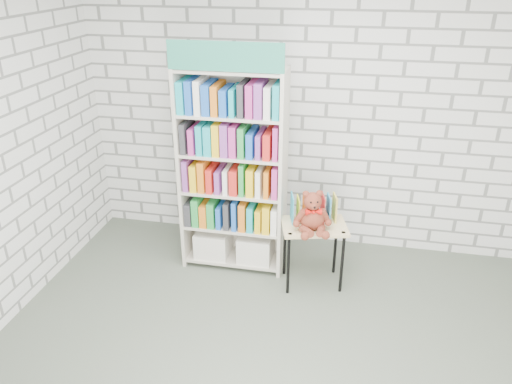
# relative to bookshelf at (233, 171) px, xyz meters

# --- Properties ---
(ground) EXTENTS (4.50, 4.50, 0.00)m
(ground) POSITION_rel_bookshelf_xyz_m (0.57, -1.36, -1.02)
(ground) COLOR #4F584A
(ground) RESTS_ON ground
(room_shell) EXTENTS (4.52, 4.02, 2.81)m
(room_shell) POSITION_rel_bookshelf_xyz_m (0.57, -1.36, 0.77)
(room_shell) COLOR silver
(room_shell) RESTS_ON ground
(bookshelf) EXTENTS (0.99, 0.39, 2.23)m
(bookshelf) POSITION_rel_bookshelf_xyz_m (0.00, 0.00, 0.00)
(bookshelf) COLOR beige
(bookshelf) RESTS_ON ground
(display_table) EXTENTS (0.67, 0.54, 0.63)m
(display_table) POSITION_rel_bookshelf_xyz_m (0.81, -0.20, -0.48)
(display_table) COLOR #DFC686
(display_table) RESTS_ON ground
(table_books) EXTENTS (0.44, 0.28, 0.24)m
(table_books) POSITION_rel_bookshelf_xyz_m (0.78, -0.11, -0.27)
(table_books) COLOR teal
(table_books) RESTS_ON display_table
(teddy_bear) EXTENTS (0.34, 0.34, 0.38)m
(teddy_bear) POSITION_rel_bookshelf_xyz_m (0.79, -0.30, -0.24)
(teddy_bear) COLOR maroon
(teddy_bear) RESTS_ON display_table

